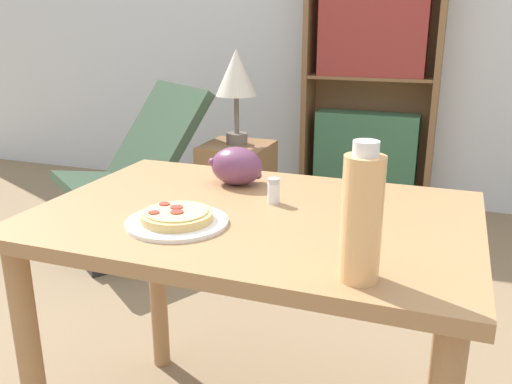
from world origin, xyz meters
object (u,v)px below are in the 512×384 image
(drink_bottle, at_px, (362,217))
(side_table, at_px, (238,199))
(pizza_on_plate, at_px, (177,219))
(salt_shaker, at_px, (274,191))
(grape_bunch, at_px, (236,166))
(bookshelf, at_px, (370,90))
(table_lamp, at_px, (236,77))
(lounge_chair_near, at_px, (131,197))

(drink_bottle, distance_m, side_table, 1.97)
(pizza_on_plate, height_order, side_table, pizza_on_plate)
(salt_shaker, bearing_deg, drink_bottle, -51.61)
(grape_bunch, height_order, bookshelf, bookshelf)
(bookshelf, bearing_deg, table_lamp, -116.49)
(grape_bunch, bearing_deg, salt_shaker, -38.66)
(side_table, distance_m, table_lamp, 0.64)
(salt_shaker, distance_m, side_table, 1.51)
(drink_bottle, distance_m, bookshelf, 2.71)
(drink_bottle, height_order, table_lamp, table_lamp)
(pizza_on_plate, xyz_separation_m, salt_shaker, (0.16, 0.22, 0.02))
(grape_bunch, distance_m, bookshelf, 2.19)
(grape_bunch, xyz_separation_m, side_table, (-0.47, 1.16, -0.51))
(salt_shaker, distance_m, table_lamp, 1.44)
(drink_bottle, xyz_separation_m, bookshelf, (-0.40, 2.68, -0.09))
(grape_bunch, height_order, lounge_chair_near, lounge_chair_near)
(pizza_on_plate, distance_m, bookshelf, 2.54)
(salt_shaker, xyz_separation_m, side_table, (-0.63, 1.28, -0.49))
(pizza_on_plate, bearing_deg, grape_bunch, 88.77)
(lounge_chair_near, height_order, table_lamp, table_lamp)
(pizza_on_plate, bearing_deg, bookshelf, 88.85)
(pizza_on_plate, height_order, lounge_chair_near, lounge_chair_near)
(drink_bottle, bearing_deg, pizza_on_plate, 163.31)
(bookshelf, bearing_deg, lounge_chair_near, -133.14)
(bookshelf, bearing_deg, drink_bottle, -81.56)
(pizza_on_plate, distance_m, salt_shaker, 0.28)
(salt_shaker, relative_size, side_table, 0.11)
(grape_bunch, height_order, side_table, grape_bunch)
(grape_bunch, relative_size, salt_shaker, 2.30)
(salt_shaker, height_order, bookshelf, bookshelf)
(salt_shaker, relative_size, bookshelf, 0.04)
(lounge_chair_near, distance_m, table_lamp, 0.89)
(pizza_on_plate, bearing_deg, lounge_chair_near, 127.17)
(drink_bottle, relative_size, salt_shaker, 3.86)
(salt_shaker, distance_m, bookshelf, 2.32)
(salt_shaker, xyz_separation_m, lounge_chair_near, (-1.21, 1.15, -0.51))
(grape_bunch, height_order, table_lamp, table_lamp)
(lounge_chair_near, bearing_deg, salt_shaker, -7.17)
(bookshelf, relative_size, table_lamp, 3.60)
(pizza_on_plate, relative_size, bookshelf, 0.14)
(salt_shaker, relative_size, table_lamp, 0.14)
(drink_bottle, distance_m, salt_shaker, 0.47)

